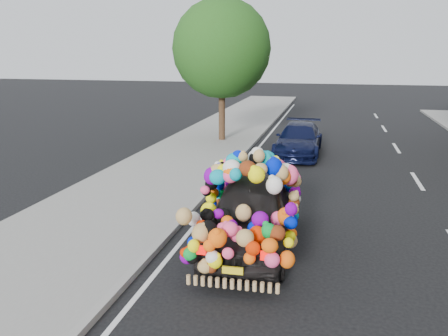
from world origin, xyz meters
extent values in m
plane|color=black|center=(0.00, 0.00, 0.00)|extent=(100.00, 100.00, 0.00)
cube|color=gray|center=(-4.30, 0.00, 0.06)|extent=(4.00, 60.00, 0.12)
cube|color=gray|center=(-2.35, 0.00, 0.07)|extent=(0.15, 60.00, 0.13)
cylinder|color=#332114|center=(-3.80, 9.50, 1.36)|extent=(0.28, 0.28, 2.73)
sphere|color=#224712|center=(-3.80, 9.50, 4.03)|extent=(4.20, 4.20, 4.20)
imported|color=black|center=(-0.58, -0.84, 0.68)|extent=(1.80, 4.08, 1.37)
cube|color=red|center=(-1.03, -2.89, 0.78)|extent=(0.22, 0.07, 0.14)
cube|color=red|center=(0.07, -2.84, 0.78)|extent=(0.22, 0.07, 0.14)
cube|color=yellow|center=(-0.48, -2.87, 0.48)|extent=(0.34, 0.06, 0.12)
imported|color=black|center=(-0.29, 7.82, 0.60)|extent=(1.74, 4.14, 1.20)
camera|label=1|loc=(0.91, -9.04, 3.84)|focal=35.00mm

